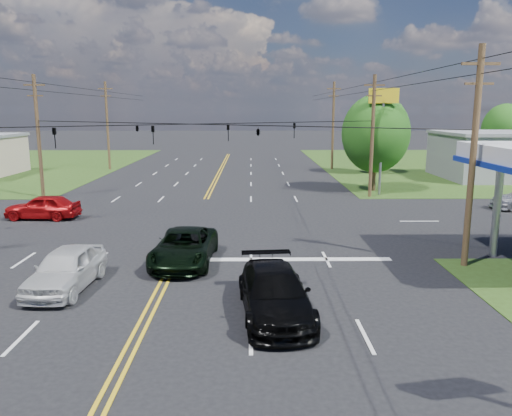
{
  "coord_description": "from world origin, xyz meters",
  "views": [
    {
      "loc": [
        3.51,
        -18.21,
        6.83
      ],
      "look_at": [
        3.75,
        6.0,
        2.06
      ],
      "focal_mm": 35.0,
      "sensor_mm": 36.0,
      "label": 1
    }
  ],
  "objects_px": {
    "pickup_white": "(66,269)",
    "pickup_dkgreen": "(184,247)",
    "pole_ne": "(372,135)",
    "tree_right_a": "(376,134)",
    "tree_right_b": "(371,135)",
    "suv_black": "(275,293)",
    "pole_nw": "(38,135)",
    "pole_se": "(473,156)",
    "tree_far_r": "(505,129)",
    "pole_left_far": "(107,125)",
    "pole_right_far": "(333,125)"
  },
  "relations": [
    {
      "from": "pickup_dkgreen",
      "to": "pole_nw",
      "type": "bearing_deg",
      "value": 130.42
    },
    {
      "from": "pole_right_far",
      "to": "pickup_dkgreen",
      "type": "height_order",
      "value": "pole_right_far"
    },
    {
      "from": "pickup_dkgreen",
      "to": "pickup_white",
      "type": "bearing_deg",
      "value": -139.26
    },
    {
      "from": "pole_left_far",
      "to": "pickup_white",
      "type": "xyz_separation_m",
      "value": [
        9.36,
        -39.73,
        -4.35
      ]
    },
    {
      "from": "suv_black",
      "to": "pickup_white",
      "type": "height_order",
      "value": "pickup_white"
    },
    {
      "from": "pickup_white",
      "to": "pole_nw",
      "type": "bearing_deg",
      "value": 117.6
    },
    {
      "from": "tree_far_r",
      "to": "pickup_white",
      "type": "relative_size",
      "value": 1.6
    },
    {
      "from": "tree_right_a",
      "to": "pole_ne",
      "type": "bearing_deg",
      "value": -108.43
    },
    {
      "from": "pole_nw",
      "to": "pole_left_far",
      "type": "xyz_separation_m",
      "value": [
        0.0,
        19.0,
        0.25
      ]
    },
    {
      "from": "pole_se",
      "to": "pole_nw",
      "type": "height_order",
      "value": "same"
    },
    {
      "from": "tree_right_a",
      "to": "pickup_white",
      "type": "xyz_separation_m",
      "value": [
        -17.64,
        -23.73,
        -4.06
      ]
    },
    {
      "from": "pole_se",
      "to": "pickup_dkgreen",
      "type": "distance_m",
      "value": 13.18
    },
    {
      "from": "pole_se",
      "to": "tree_far_r",
      "type": "relative_size",
      "value": 1.25
    },
    {
      "from": "tree_right_b",
      "to": "pole_ne",
      "type": "bearing_deg",
      "value": -103.13
    },
    {
      "from": "pole_left_far",
      "to": "suv_black",
      "type": "bearing_deg",
      "value": -67.78
    },
    {
      "from": "pole_ne",
      "to": "tree_right_a",
      "type": "distance_m",
      "value": 3.16
    },
    {
      "from": "pole_se",
      "to": "pole_left_far",
      "type": "bearing_deg",
      "value": 125.1
    },
    {
      "from": "pole_se",
      "to": "pole_nw",
      "type": "bearing_deg",
      "value": 145.3
    },
    {
      "from": "tree_right_b",
      "to": "pole_right_far",
      "type": "bearing_deg",
      "value": 131.19
    },
    {
      "from": "pole_left_far",
      "to": "suv_black",
      "type": "relative_size",
      "value": 1.83
    },
    {
      "from": "pole_ne",
      "to": "tree_right_b",
      "type": "distance_m",
      "value": 15.42
    },
    {
      "from": "tree_right_b",
      "to": "pickup_dkgreen",
      "type": "height_order",
      "value": "tree_right_b"
    },
    {
      "from": "pole_nw",
      "to": "pickup_white",
      "type": "distance_m",
      "value": 23.11
    },
    {
      "from": "pole_ne",
      "to": "pickup_dkgreen",
      "type": "relative_size",
      "value": 1.73
    },
    {
      "from": "pole_left_far",
      "to": "tree_right_b",
      "type": "xyz_separation_m",
      "value": [
        29.5,
        -4.0,
        -0.95
      ]
    },
    {
      "from": "tree_right_a",
      "to": "suv_black",
      "type": "distance_m",
      "value": 28.38
    },
    {
      "from": "pole_right_far",
      "to": "tree_right_b",
      "type": "height_order",
      "value": "pole_right_far"
    },
    {
      "from": "pole_ne",
      "to": "pickup_dkgreen",
      "type": "distance_m",
      "value": 21.9
    },
    {
      "from": "pole_left_far",
      "to": "pole_nw",
      "type": "bearing_deg",
      "value": -90.0
    },
    {
      "from": "pole_right_far",
      "to": "tree_right_a",
      "type": "bearing_deg",
      "value": -86.42
    },
    {
      "from": "pole_ne",
      "to": "pole_right_far",
      "type": "height_order",
      "value": "pole_right_far"
    },
    {
      "from": "pole_se",
      "to": "pole_left_far",
      "type": "distance_m",
      "value": 45.22
    },
    {
      "from": "pole_ne",
      "to": "suv_black",
      "type": "xyz_separation_m",
      "value": [
        -8.7,
        -23.36,
        -4.12
      ]
    },
    {
      "from": "tree_right_a",
      "to": "tree_right_b",
      "type": "height_order",
      "value": "tree_right_a"
    },
    {
      "from": "pole_nw",
      "to": "tree_right_b",
      "type": "xyz_separation_m",
      "value": [
        29.5,
        15.0,
        -0.7
      ]
    },
    {
      "from": "pole_nw",
      "to": "pole_left_far",
      "type": "height_order",
      "value": "pole_left_far"
    },
    {
      "from": "pole_nw",
      "to": "tree_right_b",
      "type": "distance_m",
      "value": 33.1
    },
    {
      "from": "pole_right_far",
      "to": "tree_right_a",
      "type": "xyz_separation_m",
      "value": [
        1.0,
        -16.0,
        -0.3
      ]
    },
    {
      "from": "pole_right_far",
      "to": "tree_right_a",
      "type": "relative_size",
      "value": 1.22
    },
    {
      "from": "suv_black",
      "to": "tree_right_a",
      "type": "bearing_deg",
      "value": 64.83
    },
    {
      "from": "pole_se",
      "to": "tree_right_b",
      "type": "distance_m",
      "value": 33.19
    },
    {
      "from": "pole_ne",
      "to": "pickup_white",
      "type": "bearing_deg",
      "value": -128.75
    },
    {
      "from": "pole_right_far",
      "to": "tree_far_r",
      "type": "bearing_deg",
      "value": 5.44
    },
    {
      "from": "tree_right_b",
      "to": "pickup_white",
      "type": "height_order",
      "value": "tree_right_b"
    },
    {
      "from": "pickup_white",
      "to": "pickup_dkgreen",
      "type": "bearing_deg",
      "value": 41.28
    },
    {
      "from": "tree_far_r",
      "to": "tree_right_a",
      "type": "bearing_deg",
      "value": -138.01
    },
    {
      "from": "pole_nw",
      "to": "pole_right_far",
      "type": "distance_m",
      "value": 32.2
    },
    {
      "from": "pole_right_far",
      "to": "pickup_dkgreen",
      "type": "xyz_separation_m",
      "value": [
        -12.5,
        -36.5,
        -4.41
      ]
    },
    {
      "from": "tree_right_a",
      "to": "suv_black",
      "type": "height_order",
      "value": "tree_right_a"
    },
    {
      "from": "pole_ne",
      "to": "pickup_white",
      "type": "height_order",
      "value": "pole_ne"
    }
  ]
}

